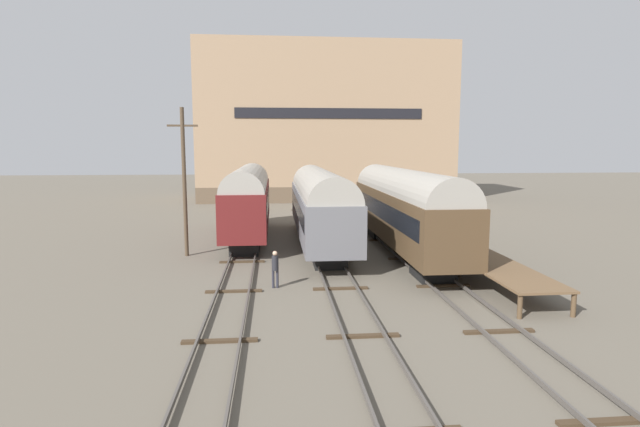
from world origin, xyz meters
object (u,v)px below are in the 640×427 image
(train_car_maroon, at_px, (248,198))
(bench, at_px, (472,242))
(train_car_brown, at_px, (404,206))
(utility_pole, at_px, (184,180))
(train_car_grey, at_px, (320,203))
(person_worker, at_px, (275,266))

(train_car_maroon, bearing_deg, bench, -40.42)
(train_car_brown, relative_size, utility_pole, 2.04)
(train_car_grey, distance_m, person_worker, 10.86)
(train_car_brown, bearing_deg, utility_pole, 177.54)
(utility_pole, bearing_deg, person_worker, -54.58)
(train_car_maroon, bearing_deg, train_car_brown, -31.44)
(train_car_maroon, xyz_separation_m, utility_pole, (-3.52, -5.50, 1.65))
(utility_pole, bearing_deg, train_car_maroon, 57.38)
(train_car_grey, bearing_deg, train_car_brown, -32.63)
(train_car_maroon, distance_m, bench, 16.53)
(train_car_brown, xyz_separation_m, person_worker, (-8.03, -7.07, -1.95))
(bench, bearing_deg, train_car_brown, 119.38)
(train_car_grey, distance_m, train_car_brown, 5.91)
(bench, bearing_deg, person_worker, -166.88)
(train_car_maroon, height_order, train_car_brown, train_car_brown)
(utility_pole, bearing_deg, bench, -17.85)
(train_car_maroon, xyz_separation_m, train_car_brown, (9.95, -6.08, 0.02))
(bench, xyz_separation_m, person_worker, (-10.62, -2.48, -0.47))
(bench, height_order, utility_pole, utility_pole)
(train_car_grey, bearing_deg, person_worker, -106.62)
(train_car_maroon, bearing_deg, person_worker, -81.71)
(train_car_grey, bearing_deg, train_car_maroon, 149.77)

